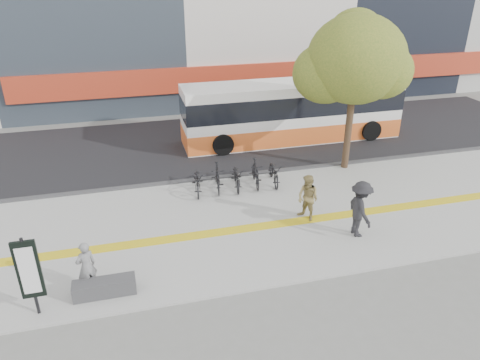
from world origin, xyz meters
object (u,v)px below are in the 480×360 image
object	(u,v)px
bus	(292,113)
pedestrian_dark	(360,209)
signboard	(29,271)
bench	(105,287)
street_tree	(354,61)
pedestrian_tan	(308,198)
seated_woman	(86,266)

from	to	relation	value
bus	pedestrian_dark	xyz separation A→B (m)	(-1.01, -8.73, -0.38)
signboard	pedestrian_dark	size ratio (longest dim) A/B	1.18
bench	signboard	bearing A→B (deg)	-169.19
signboard	bus	xyz separation A→B (m)	(10.41, 10.01, 0.02)
street_tree	pedestrian_dark	bearing A→B (deg)	-111.46
signboard	pedestrian_tan	world-z (taller)	signboard
signboard	street_tree	world-z (taller)	street_tree
street_tree	bus	world-z (taller)	street_tree
street_tree	bus	distance (m)	4.93
bench	bus	bearing A→B (deg)	47.76
seated_woman	pedestrian_tan	world-z (taller)	pedestrian_tan
signboard	bus	size ratio (longest dim) A/B	0.21
bench	seated_woman	distance (m)	0.73
signboard	seated_woman	xyz separation A→B (m)	(1.20, 0.64, -0.56)
street_tree	bus	xyz separation A→B (m)	(-0.97, 3.68, -3.13)
street_tree	pedestrian_tan	xyz separation A→B (m)	(-3.19, -3.74, -3.63)
bench	signboard	size ratio (longest dim) A/B	0.73
bench	seated_woman	xyz separation A→B (m)	(-0.40, 0.34, 0.50)
street_tree	pedestrian_tan	bearing A→B (deg)	-130.48
signboard	street_tree	distance (m)	13.40
bench	seated_woman	size ratio (longest dim) A/B	1.10
bench	signboard	world-z (taller)	signboard
pedestrian_tan	seated_woman	bearing A→B (deg)	-101.88
bus	signboard	bearing A→B (deg)	-136.13
signboard	street_tree	xyz separation A→B (m)	(11.38, 6.33, 3.15)
bus	pedestrian_dark	bearing A→B (deg)	-96.63
signboard	street_tree	size ratio (longest dim) A/B	0.35
signboard	bench	bearing A→B (deg)	10.81
bench	street_tree	size ratio (longest dim) A/B	0.25
pedestrian_tan	pedestrian_dark	size ratio (longest dim) A/B	0.86
pedestrian_tan	bench	bearing A→B (deg)	-98.33
pedestrian_dark	signboard	bearing A→B (deg)	99.04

